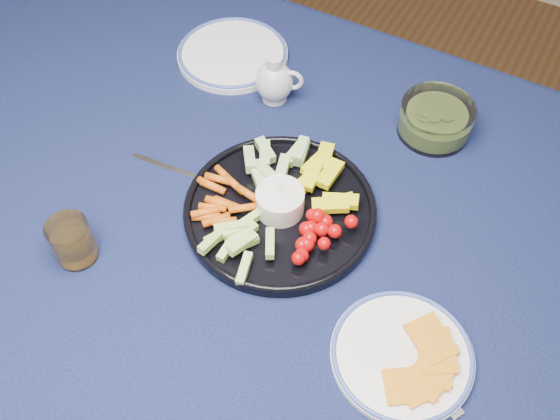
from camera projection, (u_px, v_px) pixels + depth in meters
The scene contains 9 objects.
dining_table at pixel (260, 231), 1.15m from camera, with size 1.67×1.07×0.75m.
crudite_platter at pixel (280, 206), 1.05m from camera, with size 0.33×0.33×0.10m.
creamer_pitcher at pixel (275, 81), 1.19m from camera, with size 0.09×0.07×0.10m.
pickle_bowl at pixel (435, 120), 1.15m from camera, with size 0.14×0.14×0.06m.
cheese_plate at pixel (402, 354), 0.90m from camera, with size 0.21×0.21×0.02m.
juice_tumbler at pixel (73, 243), 0.98m from camera, with size 0.07×0.07×0.08m.
fork_left at pixel (182, 172), 1.11m from camera, with size 0.17×0.03×0.00m.
fork_right at pixel (430, 380), 0.88m from camera, with size 0.14×0.09×0.00m.
side_plate_extra at pixel (233, 54), 1.30m from camera, with size 0.23×0.23×0.02m.
Camera 1 is at (0.35, -0.55, 1.60)m, focal length 40.00 mm.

